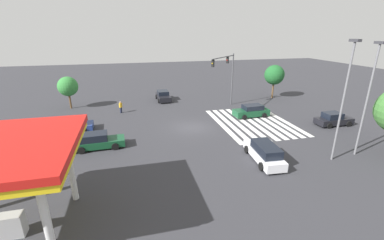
# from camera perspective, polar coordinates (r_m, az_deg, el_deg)

# --- Properties ---
(ground_plane) EXTENTS (126.36, 126.36, 0.00)m
(ground_plane) POSITION_cam_1_polar(r_m,az_deg,el_deg) (28.47, 0.00, -1.68)
(ground_plane) COLOR #333338
(crosswalk_markings) EXTENTS (11.21, 8.20, 0.01)m
(crosswalk_markings) POSITION_cam_1_polar(r_m,az_deg,el_deg) (30.97, 13.31, -0.45)
(crosswalk_markings) COLOR silver
(crosswalk_markings) RESTS_ON ground_plane
(traffic_signal_mast) EXTENTS (4.78, 4.78, 7.24)m
(traffic_signal_mast) POSITION_cam_1_polar(r_m,az_deg,el_deg) (35.10, 7.84, 10.88)
(traffic_signal_mast) COLOR #47474C
(traffic_signal_mast) RESTS_ON ground_plane
(car_0) EXTENTS (2.07, 4.66, 1.45)m
(car_0) POSITION_cam_1_polar(r_m,az_deg,el_deg) (24.89, -20.31, -4.44)
(car_0) COLOR #144728
(car_0) RESTS_ON ground_plane
(car_1) EXTENTS (1.92, 4.13, 1.49)m
(car_1) POSITION_cam_1_polar(r_m,az_deg,el_deg) (33.12, 28.91, 0.12)
(car_1) COLOR black
(car_1) RESTS_ON ground_plane
(car_2) EXTENTS (4.23, 2.08, 1.49)m
(car_2) POSITION_cam_1_polar(r_m,az_deg,el_deg) (39.72, -6.42, 5.33)
(car_2) COLOR black
(car_2) RESTS_ON ground_plane
(car_3) EXTENTS (2.38, 4.90, 1.54)m
(car_3) POSITION_cam_1_polar(r_m,az_deg,el_deg) (30.02, -25.50, -1.09)
(car_3) COLOR navy
(car_3) RESTS_ON ground_plane
(car_4) EXTENTS (2.15, 4.43, 1.48)m
(car_4) POSITION_cam_1_polar(r_m,az_deg,el_deg) (32.79, 13.05, 1.96)
(car_4) COLOR #144728
(car_4) RESTS_ON ground_plane
(car_5) EXTENTS (5.00, 2.17, 1.57)m
(car_5) POSITION_cam_1_polar(r_m,az_deg,el_deg) (21.90, 15.78, -6.99)
(car_5) COLOR silver
(car_5) RESTS_ON ground_plane
(pedestrian) EXTENTS (0.41, 0.41, 1.54)m
(pedestrian) POSITION_cam_1_polar(r_m,az_deg,el_deg) (34.57, -15.56, 2.89)
(pedestrian) COLOR #232842
(pedestrian) RESTS_ON ground_plane
(street_light_pole_a) EXTENTS (0.80, 0.36, 9.61)m
(street_light_pole_a) POSITION_cam_1_polar(r_m,az_deg,el_deg) (22.85, 30.81, 5.08)
(street_light_pole_a) COLOR slate
(street_light_pole_a) RESTS_ON ground_plane
(street_light_pole_b) EXTENTS (0.80, 0.36, 9.42)m
(street_light_pole_b) POSITION_cam_1_polar(r_m,az_deg,el_deg) (25.00, 34.65, 5.15)
(street_light_pole_b) COLOR slate
(street_light_pole_b) RESTS_ON ground_plane
(tree_corner_b) EXTENTS (3.05, 3.05, 5.19)m
(tree_corner_b) POSITION_cam_1_polar(r_m,az_deg,el_deg) (42.49, 17.83, 9.52)
(tree_corner_b) COLOR brown
(tree_corner_b) RESTS_ON ground_plane
(tree_corner_c) EXTENTS (2.63, 2.63, 4.38)m
(tree_corner_c) POSITION_cam_1_polar(r_m,az_deg,el_deg) (38.63, -25.88, 6.72)
(tree_corner_c) COLOR brown
(tree_corner_c) RESTS_ON ground_plane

